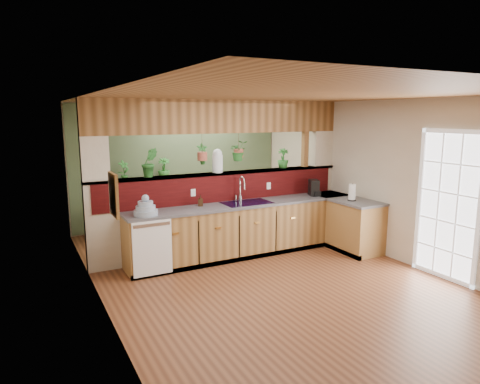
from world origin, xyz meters
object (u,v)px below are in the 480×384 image
dish_stack (146,209)px  paper_towel (352,193)px  glass_jar (217,161)px  coffee_maker (314,188)px  faucet (241,188)px  shelving_console (148,207)px  soap_dispenser (200,201)px

dish_stack → paper_towel: bearing=-9.6°
paper_towel → glass_jar: size_ratio=0.77×
coffee_maker → faucet: bearing=-163.0°
glass_jar → paper_towel: bearing=-27.4°
faucet → shelving_console: 2.44m
coffee_maker → glass_jar: size_ratio=0.72×
faucet → shelving_console: bearing=116.1°
faucet → coffee_maker: (1.42, -0.17, -0.10)m
dish_stack → coffee_maker: (3.15, 0.10, 0.04)m
faucet → soap_dispenser: 0.78m
soap_dispenser → shelving_console: size_ratio=0.11×
faucet → paper_towel: bearing=-26.3°
coffee_maker → paper_towel: bearing=-43.3°
dish_stack → soap_dispenser: (0.96, 0.22, -0.01)m
faucet → soap_dispenser: size_ratio=2.49×
paper_towel → shelving_console: paper_towel is taller
coffee_maker → shelving_console: coffee_maker is taller
dish_stack → coffee_maker: 3.15m
coffee_maker → paper_towel: paper_towel is taller
shelving_console → soap_dispenser: bearing=-101.7°
glass_jar → shelving_console: size_ratio=0.24×
shelving_console → paper_towel: bearing=-66.1°
faucet → dish_stack: faucet is taller
dish_stack → paper_towel: (3.44, -0.58, 0.04)m
faucet → soap_dispenser: faucet is taller
dish_stack → glass_jar: size_ratio=0.89×
faucet → dish_stack: size_ratio=1.23×
faucet → soap_dispenser: (-0.76, -0.04, -0.15)m
paper_towel → shelving_console: size_ratio=0.18×
dish_stack → shelving_console: (0.69, 2.38, -0.50)m
coffee_maker → shelving_console: 3.40m
soap_dispenser → dish_stack: bearing=-166.9°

